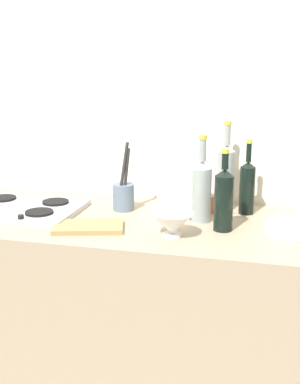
{
  "coord_description": "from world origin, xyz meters",
  "views": [
    {
      "loc": [
        0.49,
        -1.94,
        1.54
      ],
      "look_at": [
        0.0,
        0.0,
        1.02
      ],
      "focal_mm": 48.21,
      "sensor_mm": 36.0,
      "label": 1
    }
  ],
  "objects_px": {
    "wine_bottle_mid_right": "(224,198)",
    "condiment_jar_front": "(206,203)",
    "wine_bottle_mid_left": "(247,186)",
    "butter_dish": "(172,210)",
    "wine_bottle_rightmost": "(202,189)",
    "mixing_bowl": "(172,224)",
    "utensil_crock": "(124,195)",
    "wine_bottle_leftmost": "(226,175)",
    "plate_stack": "(294,229)",
    "cutting_board": "(88,227)",
    "stovetop_hob": "(20,208)"
  },
  "relations": [
    {
      "from": "wine_bottle_leftmost",
      "to": "butter_dish",
      "type": "relative_size",
      "value": 2.64
    },
    {
      "from": "wine_bottle_mid_left",
      "to": "wine_bottle_mid_right",
      "type": "height_order",
      "value": "wine_bottle_mid_left"
    },
    {
      "from": "wine_bottle_mid_left",
      "to": "butter_dish",
      "type": "relative_size",
      "value": 2.19
    },
    {
      "from": "wine_bottle_rightmost",
      "to": "wine_bottle_mid_right",
      "type": "bearing_deg",
      "value": -43.11
    },
    {
      "from": "wine_bottle_mid_left",
      "to": "butter_dish",
      "type": "xyz_separation_m",
      "value": [
        -0.3,
        -0.12,
        -0.09
      ]
    },
    {
      "from": "wine_bottle_mid_left",
      "to": "butter_dish",
      "type": "height_order",
      "value": "wine_bottle_mid_left"
    },
    {
      "from": "condiment_jar_front",
      "to": "cutting_board",
      "type": "xyz_separation_m",
      "value": [
        -0.41,
        -0.33,
        -0.03
      ]
    },
    {
      "from": "plate_stack",
      "to": "stovetop_hob",
      "type": "bearing_deg",
      "value": 178.72
    },
    {
      "from": "utensil_crock",
      "to": "cutting_board",
      "type": "distance_m",
      "value": 0.29
    },
    {
      "from": "stovetop_hob",
      "to": "plate_stack",
      "type": "bearing_deg",
      "value": -1.28
    },
    {
      "from": "stovetop_hob",
      "to": "wine_bottle_rightmost",
      "type": "distance_m",
      "value": 0.79
    },
    {
      "from": "wine_bottle_mid_right",
      "to": "wine_bottle_rightmost",
      "type": "distance_m",
      "value": 0.14
    },
    {
      "from": "mixing_bowl",
      "to": "condiment_jar_front",
      "type": "distance_m",
      "value": 0.35
    },
    {
      "from": "plate_stack",
      "to": "cutting_board",
      "type": "bearing_deg",
      "value": -170.69
    },
    {
      "from": "wine_bottle_mid_right",
      "to": "utensil_crock",
      "type": "distance_m",
      "value": 0.48
    },
    {
      "from": "stovetop_hob",
      "to": "cutting_board",
      "type": "height_order",
      "value": "stovetop_hob"
    },
    {
      "from": "wine_bottle_leftmost",
      "to": "utensil_crock",
      "type": "xyz_separation_m",
      "value": [
        -0.42,
        -0.13,
        -0.08
      ]
    },
    {
      "from": "wine_bottle_rightmost",
      "to": "mixing_bowl",
      "type": "bearing_deg",
      "value": -109.98
    },
    {
      "from": "stovetop_hob",
      "to": "butter_dish",
      "type": "bearing_deg",
      "value": 7.7
    },
    {
      "from": "stovetop_hob",
      "to": "utensil_crock",
      "type": "bearing_deg",
      "value": 17.14
    },
    {
      "from": "wine_bottle_mid_left",
      "to": "wine_bottle_leftmost",
      "type": "bearing_deg",
      "value": 151.29
    },
    {
      "from": "plate_stack",
      "to": "wine_bottle_mid_left",
      "type": "distance_m",
      "value": 0.32
    },
    {
      "from": "mixing_bowl",
      "to": "utensil_crock",
      "type": "relative_size",
      "value": 0.54
    },
    {
      "from": "wine_bottle_rightmost",
      "to": "mixing_bowl",
      "type": "relative_size",
      "value": 2.16
    },
    {
      "from": "wine_bottle_rightmost",
      "to": "butter_dish",
      "type": "bearing_deg",
      "value": 165.13
    },
    {
      "from": "mixing_bowl",
      "to": "condiment_jar_front",
      "type": "xyz_separation_m",
      "value": [
        0.08,
        0.34,
        -0.01
      ]
    },
    {
      "from": "cutting_board",
      "to": "utensil_crock",
      "type": "bearing_deg",
      "value": 78.63
    },
    {
      "from": "wine_bottle_mid_left",
      "to": "utensil_crock",
      "type": "xyz_separation_m",
      "value": [
        -0.52,
        -0.08,
        -0.05
      ]
    },
    {
      "from": "wine_bottle_mid_left",
      "to": "wine_bottle_mid_right",
      "type": "distance_m",
      "value": 0.26
    },
    {
      "from": "stovetop_hob",
      "to": "plate_stack",
      "type": "xyz_separation_m",
      "value": [
        1.14,
        -0.03,
        0.01
      ]
    },
    {
      "from": "wine_bottle_mid_left",
      "to": "butter_dish",
      "type": "distance_m",
      "value": 0.33
    },
    {
      "from": "wine_bottle_mid_left",
      "to": "stovetop_hob",
      "type": "bearing_deg",
      "value": -167.62
    },
    {
      "from": "wine_bottle_mid_right",
      "to": "condiment_jar_front",
      "type": "height_order",
      "value": "wine_bottle_mid_right"
    },
    {
      "from": "cutting_board",
      "to": "mixing_bowl",
      "type": "bearing_deg",
      "value": -0.51
    },
    {
      "from": "wine_bottle_leftmost",
      "to": "wine_bottle_rightmost",
      "type": "relative_size",
      "value": 1.09
    },
    {
      "from": "plate_stack",
      "to": "condiment_jar_front",
      "type": "bearing_deg",
      "value": 150.18
    },
    {
      "from": "plate_stack",
      "to": "wine_bottle_mid_right",
      "type": "bearing_deg",
      "value": -177.33
    },
    {
      "from": "wine_bottle_mid_left",
      "to": "cutting_board",
      "type": "relative_size",
      "value": 1.19
    },
    {
      "from": "wine_bottle_mid_right",
      "to": "cutting_board",
      "type": "distance_m",
      "value": 0.53
    },
    {
      "from": "plate_stack",
      "to": "wine_bottle_rightmost",
      "type": "bearing_deg",
      "value": 167.59
    },
    {
      "from": "plate_stack",
      "to": "wine_bottle_leftmost",
      "type": "height_order",
      "value": "wine_bottle_leftmost"
    },
    {
      "from": "mixing_bowl",
      "to": "wine_bottle_mid_right",
      "type": "bearing_deg",
      "value": 33.79
    },
    {
      "from": "mixing_bowl",
      "to": "wine_bottle_leftmost",
      "type": "bearing_deg",
      "value": 70.0
    },
    {
      "from": "plate_stack",
      "to": "condiment_jar_front",
      "type": "xyz_separation_m",
      "value": [
        -0.36,
        0.21,
        0.02
      ]
    },
    {
      "from": "stovetop_hob",
      "to": "wine_bottle_mid_right",
      "type": "xyz_separation_m",
      "value": [
        0.87,
        -0.04,
        0.11
      ]
    },
    {
      "from": "butter_dish",
      "to": "stovetop_hob",
      "type": "bearing_deg",
      "value": -172.3
    },
    {
      "from": "condiment_jar_front",
      "to": "wine_bottle_leftmost",
      "type": "bearing_deg",
      "value": 47.17
    },
    {
      "from": "stovetop_hob",
      "to": "condiment_jar_front",
      "type": "height_order",
      "value": "condiment_jar_front"
    },
    {
      "from": "wine_bottle_rightmost",
      "to": "utensil_crock",
      "type": "xyz_separation_m",
      "value": [
        -0.35,
        0.08,
        -0.07
      ]
    },
    {
      "from": "plate_stack",
      "to": "wine_bottle_mid_right",
      "type": "xyz_separation_m",
      "value": [
        -0.26,
        -0.01,
        0.1
      ]
    }
  ]
}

